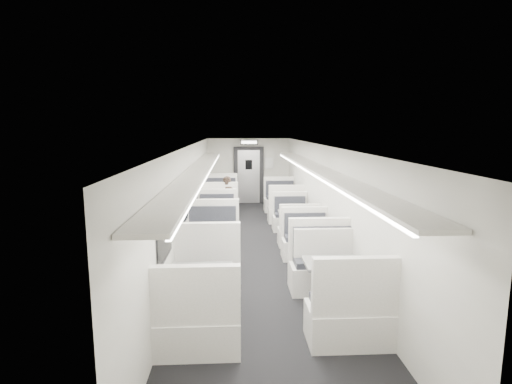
{
  "coord_description": "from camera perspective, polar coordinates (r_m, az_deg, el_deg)",
  "views": [
    {
      "loc": [
        -0.5,
        -8.65,
        2.79
      ],
      "look_at": [
        0.03,
        1.32,
        1.17
      ],
      "focal_mm": 28.0,
      "sensor_mm": 36.0,
      "label": 1
    }
  ],
  "objects": [
    {
      "name": "room",
      "position": [
        8.81,
        0.27,
        -1.21
      ],
      "size": [
        3.24,
        12.24,
        2.64
      ],
      "color": "black",
      "rests_on": "ground"
    },
    {
      "name": "window_b",
      "position": [
        10.01,
        -8.66,
        0.81
      ],
      "size": [
        0.02,
        1.18,
        0.84
      ],
      "primitive_type": "cube",
      "color": "black",
      "rests_on": "room"
    },
    {
      "name": "booth_left_b",
      "position": [
        10.15,
        -5.78,
        -4.61
      ],
      "size": [
        1.04,
        2.11,
        1.13
      ],
      "color": "white",
      "rests_on": "room"
    },
    {
      "name": "booth_right_c",
      "position": [
        8.02,
        7.99,
        -8.52
      ],
      "size": [
        1.0,
        2.04,
        1.09
      ],
      "color": "white",
      "rests_on": "room"
    },
    {
      "name": "booth_right_b",
      "position": [
        10.3,
        5.46,
        -4.57
      ],
      "size": [
        0.96,
        1.95,
        1.04
      ],
      "color": "white",
      "rests_on": "room"
    },
    {
      "name": "wall_notice",
      "position": [
        14.69,
        1.88,
        4.15
      ],
      "size": [
        0.32,
        0.02,
        0.4
      ],
      "primitive_type": "cube",
      "color": "silver",
      "rests_on": "room"
    },
    {
      "name": "window_c",
      "position": [
        7.85,
        -10.21,
        -1.53
      ],
      "size": [
        0.02,
        1.18,
        0.84
      ],
      "primitive_type": "cube",
      "color": "black",
      "rests_on": "room"
    },
    {
      "name": "booth_right_d",
      "position": [
        6.31,
        11.24,
        -13.14
      ],
      "size": [
        1.14,
        2.31,
        1.24
      ],
      "color": "white",
      "rests_on": "room"
    },
    {
      "name": "luggage_rack_left",
      "position": [
        8.43,
        -8.09,
        3.14
      ],
      "size": [
        0.46,
        10.4,
        0.09
      ],
      "color": "white",
      "rests_on": "room"
    },
    {
      "name": "exit_sign",
      "position": [
        14.12,
        -1.0,
        7.12
      ],
      "size": [
        0.62,
        0.12,
        0.16
      ],
      "color": "black",
      "rests_on": "room"
    },
    {
      "name": "booth_right_a",
      "position": [
        12.67,
        3.84,
        -1.78
      ],
      "size": [
        1.06,
        2.14,
        1.15
      ],
      "color": "white",
      "rests_on": "room"
    },
    {
      "name": "booth_left_a",
      "position": [
        12.62,
        -5.24,
        -1.68
      ],
      "size": [
        1.15,
        2.34,
        1.25
      ],
      "color": "white",
      "rests_on": "room"
    },
    {
      "name": "passenger",
      "position": [
        11.48,
        -4.16,
        -1.27
      ],
      "size": [
        0.61,
        0.52,
        1.42
      ],
      "primitive_type": "imported",
      "rotation": [
        0.0,
        0.0,
        -0.42
      ],
      "color": "black",
      "rests_on": "room"
    },
    {
      "name": "luggage_rack_right",
      "position": [
        8.58,
        8.73,
        3.23
      ],
      "size": [
        0.46,
        10.4,
        0.09
      ],
      "color": "white",
      "rests_on": "room"
    },
    {
      "name": "vestibule_door",
      "position": [
        14.7,
        -1.05,
        2.36
      ],
      "size": [
        1.1,
        0.13,
        2.1
      ],
      "color": "black",
      "rests_on": "room"
    },
    {
      "name": "booth_left_c",
      "position": [
        7.86,
        -6.61,
        -8.44
      ],
      "size": [
        1.16,
        2.35,
        1.25
      ],
      "color": "white",
      "rests_on": "room"
    },
    {
      "name": "window_d",
      "position": [
        5.73,
        -12.93,
        -5.63
      ],
      "size": [
        0.02,
        1.18,
        0.84
      ],
      "primitive_type": "cube",
      "color": "black",
      "rests_on": "room"
    },
    {
      "name": "booth_left_d",
      "position": [
        6.04,
        -7.77,
        -14.2
      ],
      "size": [
        1.11,
        2.24,
        1.2
      ],
      "color": "white",
      "rests_on": "room"
    },
    {
      "name": "window_a",
      "position": [
        12.18,
        -7.66,
        2.32
      ],
      "size": [
        0.02,
        1.18,
        0.84
      ],
      "primitive_type": "cube",
      "color": "black",
      "rests_on": "room"
    }
  ]
}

